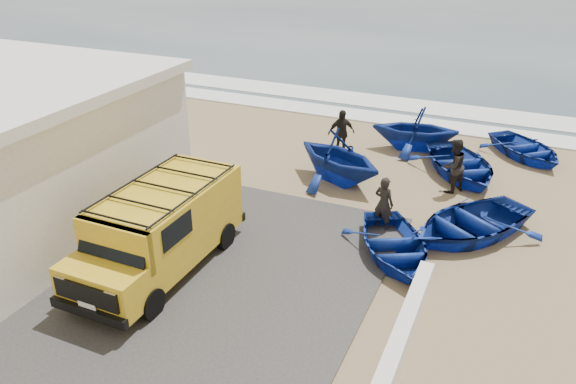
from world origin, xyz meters
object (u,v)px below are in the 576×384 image
(boat_far_left, at_px, (415,128))
(boat_far_right, at_px, (526,148))
(parapet, at_px, (398,346))
(fisherman_back, at_px, (341,133))
(fisherman_front, at_px, (384,203))
(boat_near_left, at_px, (394,245))
(fisherman_middle, at_px, (453,166))
(boat_near_right, at_px, (471,222))
(boat_mid_right, at_px, (460,164))
(boat_mid_left, at_px, (339,156))
(van, at_px, (161,227))

(boat_far_left, distance_m, boat_far_right, 4.22)
(parapet, bearing_deg, boat_far_right, 81.71)
(boat_far_left, relative_size, fisherman_back, 1.82)
(parapet, height_order, fisherman_front, fisherman_front)
(boat_near_left, distance_m, boat_far_right, 9.39)
(fisherman_middle, bearing_deg, parapet, 36.34)
(boat_near_right, bearing_deg, boat_near_left, -95.65)
(boat_near_right, relative_size, fisherman_back, 2.26)
(boat_mid_right, height_order, fisherman_back, fisherman_back)
(boat_near_right, bearing_deg, boat_mid_left, -167.53)
(parapet, distance_m, boat_mid_right, 9.99)
(boat_near_left, distance_m, fisherman_back, 7.30)
(boat_mid_right, bearing_deg, boat_far_left, 105.94)
(parapet, bearing_deg, fisherman_back, 115.06)
(boat_near_right, relative_size, fisherman_front, 2.47)
(parapet, height_order, boat_mid_right, boat_mid_right)
(boat_mid_left, xyz_separation_m, boat_far_right, (5.87, 4.94, -0.58))
(boat_mid_right, bearing_deg, boat_mid_left, 178.17)
(boat_near_left, height_order, boat_near_right, boat_near_right)
(van, height_order, boat_near_right, van)
(parapet, distance_m, fisherman_middle, 8.57)
(boat_mid_right, distance_m, boat_far_right, 3.41)
(van, relative_size, boat_mid_right, 1.31)
(boat_near_left, relative_size, boat_mid_left, 0.98)
(boat_mid_left, relative_size, fisherman_back, 1.96)
(boat_mid_left, bearing_deg, fisherman_middle, -53.27)
(boat_far_right, relative_size, fisherman_back, 1.93)
(parapet, relative_size, fisherman_middle, 3.24)
(boat_mid_left, bearing_deg, boat_near_right, -87.78)
(van, xyz_separation_m, fisherman_middle, (6.14, 7.69, -0.29))
(boat_near_left, xyz_separation_m, boat_far_left, (-1.20, 8.06, 0.51))
(parapet, bearing_deg, boat_far_left, 100.72)
(parapet, bearing_deg, fisherman_front, 108.53)
(boat_near_left, bearing_deg, fisherman_front, 88.77)
(boat_near_right, distance_m, boat_mid_left, 5.15)
(boat_near_left, bearing_deg, parapet, -102.51)
(boat_near_left, bearing_deg, fisherman_middle, 52.97)
(van, bearing_deg, boat_mid_right, 56.45)
(boat_mid_left, distance_m, boat_mid_right, 4.45)
(fisherman_front, bearing_deg, boat_mid_right, -91.58)
(boat_far_right, xyz_separation_m, fisherman_front, (-3.58, -7.57, 0.47))
(boat_mid_left, xyz_separation_m, boat_far_left, (1.78, 4.07, -0.07))
(van, height_order, boat_far_left, van)
(van, distance_m, boat_near_right, 8.69)
(van, relative_size, fisherman_front, 3.19)
(boat_mid_right, xyz_separation_m, boat_far_right, (2.05, 2.73, -0.06))
(fisherman_back, bearing_deg, boat_mid_right, -40.28)
(boat_near_right, relative_size, boat_far_right, 1.17)
(boat_mid_left, relative_size, fisherman_middle, 1.93)
(boat_mid_left, relative_size, boat_mid_right, 0.88)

